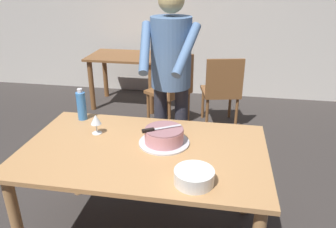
# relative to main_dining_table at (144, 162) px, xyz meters

# --- Properties ---
(back_wall) EXTENTS (10.00, 0.12, 2.70)m
(back_wall) POSITION_rel_main_dining_table_xyz_m (0.00, 3.24, 0.70)
(back_wall) COLOR silver
(back_wall) RESTS_ON ground_plane
(main_dining_table) EXTENTS (1.59, 0.96, 0.75)m
(main_dining_table) POSITION_rel_main_dining_table_xyz_m (0.00, 0.00, 0.00)
(main_dining_table) COLOR tan
(main_dining_table) RESTS_ON ground_plane
(cake_on_platter) EXTENTS (0.34, 0.34, 0.11)m
(cake_on_platter) POSITION_rel_main_dining_table_xyz_m (0.12, 0.09, 0.15)
(cake_on_platter) COLOR silver
(cake_on_platter) RESTS_ON main_dining_table
(cake_knife) EXTENTS (0.24, 0.16, 0.02)m
(cake_knife) POSITION_rel_main_dining_table_xyz_m (0.06, 0.06, 0.22)
(cake_knife) COLOR silver
(cake_knife) RESTS_ON cake_on_platter
(plate_stack) EXTENTS (0.22, 0.22, 0.08)m
(plate_stack) POSITION_rel_main_dining_table_xyz_m (0.36, -0.32, 0.14)
(plate_stack) COLOR white
(plate_stack) RESTS_ON main_dining_table
(wine_glass_near) EXTENTS (0.08, 0.08, 0.14)m
(wine_glass_near) POSITION_rel_main_dining_table_xyz_m (-0.38, 0.16, 0.21)
(wine_glass_near) COLOR silver
(wine_glass_near) RESTS_ON main_dining_table
(water_bottle) EXTENTS (0.07, 0.07, 0.25)m
(water_bottle) POSITION_rel_main_dining_table_xyz_m (-0.58, 0.37, 0.22)
(water_bottle) COLOR #387AC6
(water_bottle) RESTS_ON main_dining_table
(person_cutting_cake) EXTENTS (0.47, 0.56, 1.72)m
(person_cutting_cake) POSITION_rel_main_dining_table_xyz_m (0.06, 0.69, 0.43)
(person_cutting_cake) COLOR #2D2D38
(person_cutting_cake) RESTS_ON ground_plane
(background_table) EXTENTS (1.00, 0.70, 0.74)m
(background_table) POSITION_rel_main_dining_table_xyz_m (-0.89, 2.54, -0.07)
(background_table) COLOR brown
(background_table) RESTS_ON ground_plane
(background_chair_0) EXTENTS (0.52, 0.52, 0.90)m
(background_chair_0) POSITION_rel_main_dining_table_xyz_m (0.48, 2.03, -0.15)
(background_chair_0) COLOR brown
(background_chair_0) RESTS_ON ground_plane
(background_chair_1) EXTENTS (0.61, 0.61, 0.90)m
(background_chair_1) POSITION_rel_main_dining_table_xyz_m (-0.12, 1.96, -0.15)
(background_chair_1) COLOR brown
(background_chair_1) RESTS_ON ground_plane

